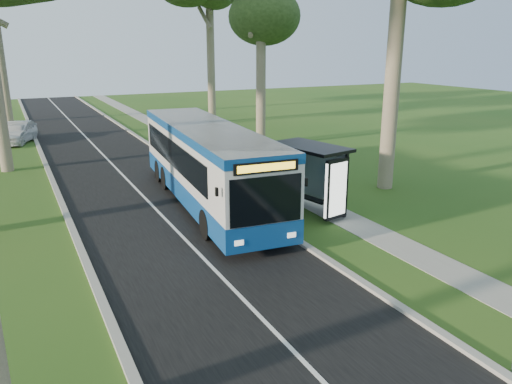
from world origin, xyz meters
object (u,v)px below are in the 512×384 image
at_px(car_silver, 18,132).
at_px(car_white, 17,133).
at_px(bus_shelter, 319,167).
at_px(bus, 208,165).
at_px(litter_bin, 257,193).

bearing_deg(car_silver, car_white, -82.55).
xyz_separation_m(bus_shelter, car_white, (-10.44, 22.67, -1.30)).
distance_m(bus, litter_bin, 2.48).
bearing_deg(car_white, bus, -46.92).
relative_size(bus, car_silver, 3.01).
relative_size(bus_shelter, car_white, 0.86).
xyz_separation_m(bus, car_white, (-6.98, 19.31, -1.07)).
xyz_separation_m(litter_bin, car_silver, (-8.82, 20.65, 0.23)).
relative_size(bus, bus_shelter, 3.65).
bearing_deg(bus_shelter, car_silver, 102.33).
xyz_separation_m(car_white, car_silver, (0.10, 0.52, 0.00)).
height_order(bus, car_silver, bus).
relative_size(bus_shelter, litter_bin, 3.74).
bearing_deg(litter_bin, car_white, 113.90).
height_order(litter_bin, car_white, car_white).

